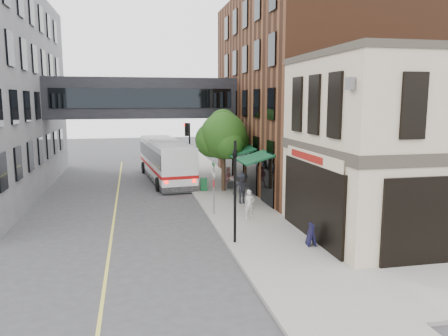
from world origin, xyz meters
name	(u,v)px	position (x,y,z in m)	size (l,w,h in m)	color
ground	(237,262)	(0.00, 0.00, 0.00)	(120.00, 120.00, 0.00)	#38383A
sidewalk_main	(218,189)	(2.00, 14.00, 0.07)	(4.00, 60.00, 0.15)	gray
corner_building	(413,146)	(8.97, 2.00, 4.21)	(10.19, 8.12, 8.45)	beige
brick_building	(319,92)	(9.98, 15.00, 6.99)	(13.76, 18.00, 14.00)	#4D2918
skyway_bridge	(143,98)	(-3.00, 18.00, 6.50)	(14.00, 3.18, 3.00)	black
traffic_signal_near	(234,179)	(0.37, 2.00, 2.98)	(0.44, 0.22, 4.60)	black
traffic_signal_far	(188,140)	(0.26, 17.00, 3.34)	(0.53, 0.28, 4.50)	black
street_sign_pole	(214,182)	(0.39, 7.00, 1.93)	(0.08, 0.75, 3.00)	gray
street_tree	(223,136)	(2.19, 13.22, 3.91)	(3.80, 3.20, 5.60)	#382619
lane_marking	(115,208)	(-5.00, 10.00, 0.01)	(0.12, 40.00, 0.01)	#D8CC4C
bus	(165,158)	(-1.35, 18.71, 1.75)	(3.70, 11.83, 3.13)	white
pedestrian_a	(249,204)	(2.08, 5.71, 0.91)	(0.56, 0.36, 1.52)	silver
pedestrian_b	(229,178)	(2.71, 13.53, 0.92)	(0.75, 0.58, 1.54)	tan
pedestrian_c	(242,188)	(2.54, 9.04, 1.10)	(1.23, 0.71, 1.91)	black
newspaper_box	(204,184)	(0.86, 13.28, 0.60)	(0.45, 0.40, 0.89)	#125128
sandwich_board	(311,235)	(3.52, 0.91, 0.62)	(0.34, 0.53, 0.95)	black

